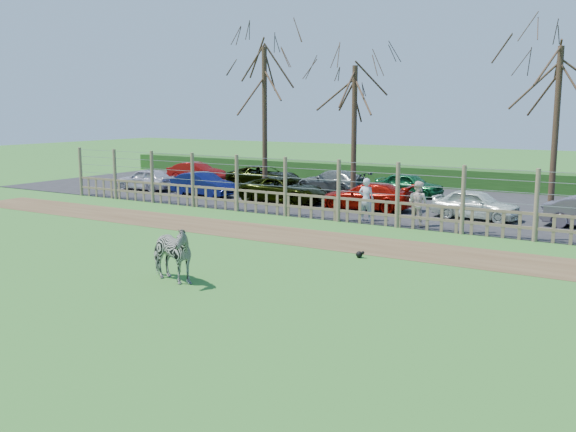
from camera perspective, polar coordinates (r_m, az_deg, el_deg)
The scene contains 21 objects.
ground at distance 19.19m, azimuth -6.47°, elevation -4.04°, with size 120.00×120.00×0.00m, color #528C35.
dirt_strip at distance 22.82m, azimuth 0.48°, elevation -1.79°, with size 34.00×2.80×0.01m, color brown.
asphalt at distance 31.69m, azimuth 9.83°, elevation 1.29°, with size 44.00×13.00×0.04m, color #232326.
hedge at distance 38.18m, azimuth 13.76°, elevation 3.34°, with size 46.00×2.00×1.10m, color #1E4716.
fence at distance 25.71m, azimuth 4.50°, elevation 1.27°, with size 30.16×0.16×2.50m.
tree_left at distance 32.63m, azimuth -2.11°, elevation 11.51°, with size 4.80×4.80×7.88m.
tree_mid at distance 31.26m, azimuth 5.94°, elevation 10.18°, with size 4.80×4.80×6.83m.
tree_right at distance 29.05m, azimuth 22.90°, elevation 10.29°, with size 4.80×4.80×7.35m.
zebra at distance 16.98m, azimuth -10.52°, elevation -3.26°, with size 0.83×1.82×1.54m, color gray.
visitor_a at distance 25.78m, azimuth 6.97°, elevation 1.47°, with size 0.63×0.41×1.72m, color silver.
visitor_b at distance 24.97m, azimuth 11.47°, elevation 1.09°, with size 0.84×0.65×1.72m, color beige.
crow at distance 19.63m, azimuth 6.38°, elevation -3.40°, with size 0.27×0.20×0.22m.
car_0 at distance 36.23m, azimuth -12.49°, elevation 3.21°, with size 1.42×3.52×1.20m, color #BEB9C3.
car_1 at distance 33.29m, azimuth -7.57°, elevation 2.82°, with size 1.27×3.64×1.20m, color #0E1550.
car_2 at distance 30.70m, azimuth -0.44°, elevation 2.34°, with size 1.99×4.32×1.20m, color black.
car_3 at distance 28.73m, azimuth 7.03°, elevation 1.77°, with size 1.68×4.13×1.20m, color #900C05.
car_4 at distance 27.15m, azimuth 16.35°, elevation 1.00°, with size 1.42×3.52×1.20m, color silver.
car_7 at distance 39.69m, azimuth -8.13°, elevation 3.88°, with size 1.27×3.64×1.20m, color maroon.
car_8 at distance 36.89m, azimuth -2.12°, elevation 3.54°, with size 1.99×4.32×1.20m, color black.
car_9 at distance 34.40m, azimuth 3.96°, elevation 3.09°, with size 1.68×4.13×1.20m, color #5B625E.
car_10 at distance 33.37m, azimuth 10.71°, elevation 2.75°, with size 1.42×3.52×1.20m, color #10582A.
Camera 1 is at (11.52, -14.69, 4.48)m, focal length 40.00 mm.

